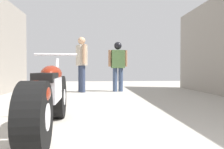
# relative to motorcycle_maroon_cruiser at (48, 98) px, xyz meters

# --- Properties ---
(ground_plane) EXTENTS (18.56, 18.56, 0.00)m
(ground_plane) POSITION_rel_motorcycle_maroon_cruiser_xyz_m (0.91, 1.88, -0.40)
(ground_plane) COLOR #A8A399
(motorcycle_maroon_cruiser) EXTENTS (0.61, 2.06, 0.96)m
(motorcycle_maroon_cruiser) POSITION_rel_motorcycle_maroon_cruiser_xyz_m (0.00, 0.00, 0.00)
(motorcycle_maroon_cruiser) COLOR black
(motorcycle_maroon_cruiser) RESTS_ON ground_plane
(mechanic_in_blue) EXTENTS (0.40, 0.70, 1.77)m
(mechanic_in_blue) POSITION_rel_motorcycle_maroon_cruiser_xyz_m (0.09, 4.58, 0.60)
(mechanic_in_blue) COLOR #2D3851
(mechanic_in_blue) RESTS_ON ground_plane
(mechanic_with_helmet) EXTENTS (0.64, 0.27, 1.63)m
(mechanic_with_helmet) POSITION_rel_motorcycle_maroon_cruiser_xyz_m (1.27, 4.69, 0.58)
(mechanic_with_helmet) COLOR #384766
(mechanic_with_helmet) RESTS_ON ground_plane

